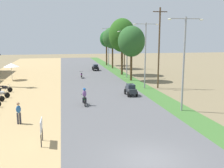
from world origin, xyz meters
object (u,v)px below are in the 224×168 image
object	(u,v)px
median_tree_fourth	(107,39)
streetlamp_near	(184,58)
median_tree_nearest	(131,42)
pedestrian_on_shoulder	(19,112)
parked_motorbike_sixth	(4,88)
utility_pole_near	(124,45)
motorbike_ahead_second	(81,75)
streetlamp_farthest	(109,45)
car_sedan_black	(95,67)
streetlamp_far	(127,50)
car_hatchback_charcoal	(131,89)
median_tree_third	(113,38)
streetlamp_mid	(145,51)
parked_motorbike_fifth	(1,93)
vendor_umbrella	(11,65)
motorbike_foreground_rider	(84,97)
utility_pole_far	(159,47)
median_tree_second	(122,35)
street_signboard	(41,127)

from	to	relation	value
median_tree_fourth	streetlamp_near	size ratio (longest dim) A/B	0.98
median_tree_nearest	median_tree_fourth	size ratio (longest dim) A/B	1.02
pedestrian_on_shoulder	parked_motorbike_sixth	bearing A→B (deg)	105.72
utility_pole_near	motorbike_ahead_second	world-z (taller)	utility_pole_near
median_tree_nearest	median_tree_fourth	world-z (taller)	median_tree_nearest
streetlamp_farthest	utility_pole_near	world-z (taller)	utility_pole_near
car_sedan_black	streetlamp_far	bearing A→B (deg)	-68.49
median_tree_fourth	streetlamp_farthest	world-z (taller)	streetlamp_farthest
pedestrian_on_shoulder	median_tree_fourth	size ratio (longest dim) A/B	0.21
parked_motorbike_sixth	car_hatchback_charcoal	world-z (taller)	car_hatchback_charcoal
parked_motorbike_sixth	median_tree_third	bearing A→B (deg)	51.26
pedestrian_on_shoulder	streetlamp_far	size ratio (longest dim) A/B	0.22
median_tree_third	motorbike_ahead_second	xyz separation A→B (m)	(-7.29, -11.97, -5.61)
streetlamp_mid	median_tree_third	bearing A→B (deg)	89.54
parked_motorbike_fifth	streetlamp_near	size ratio (longest dim) A/B	0.23
median_tree_third	streetlamp_far	world-z (taller)	median_tree_third
utility_pole_near	streetlamp_mid	bearing A→B (deg)	-96.85
vendor_umbrella	motorbike_foreground_rider	distance (m)	19.12
car_sedan_black	motorbike_foreground_rider	bearing A→B (deg)	-99.67
median_tree_third	car_sedan_black	world-z (taller)	median_tree_third
median_tree_third	streetlamp_near	bearing A→B (deg)	-90.31
streetlamp_farthest	median_tree_nearest	bearing A→B (deg)	-90.36
vendor_umbrella	utility_pole_near	distance (m)	23.17
streetlamp_near	motorbike_foreground_rider	size ratio (longest dim) A/B	4.40
parked_motorbike_sixth	utility_pole_far	distance (m)	19.01
vendor_umbrella	motorbike_foreground_rider	xyz separation A→B (m)	(9.27, -16.67, -1.45)
car_hatchback_charcoal	motorbike_ahead_second	xyz separation A→B (m)	(-4.30, 13.52, -0.17)
median_tree_fourth	motorbike_foreground_rider	distance (m)	36.12
vendor_umbrella	median_tree_second	xyz separation A→B (m)	(17.36, 2.65, 4.34)
utility_pole_far	motorbike_foreground_rider	bearing A→B (deg)	-144.72
median_tree_second	streetlamp_farthest	distance (m)	12.96
streetlamp_far	utility_pole_near	xyz separation A→B (m)	(2.55, 12.21, 0.45)
median_tree_third	streetlamp_mid	bearing A→B (deg)	-90.46
vendor_umbrella	median_tree_second	size ratio (longest dim) A/B	0.27
streetlamp_far	utility_pole_far	size ratio (longest dim) A/B	0.75
median_tree_nearest	streetlamp_far	xyz separation A→B (m)	(0.12, 2.99, -1.41)
streetlamp_near	parked_motorbike_fifth	bearing A→B (deg)	154.21
median_tree_nearest	motorbike_foreground_rider	distance (m)	16.03
parked_motorbike_fifth	motorbike_ahead_second	bearing A→B (deg)	52.47
car_sedan_black	pedestrian_on_shoulder	bearing A→B (deg)	-107.63
street_signboard	motorbike_ahead_second	world-z (taller)	street_signboard
parked_motorbike_fifth	median_tree_third	xyz separation A→B (m)	(16.58, 24.07, 5.63)
median_tree_fourth	motorbike_ahead_second	xyz separation A→B (m)	(-7.12, -18.13, -5.38)
median_tree_fourth	streetlamp_near	xyz separation A→B (m)	(-0.01, -38.15, -1.34)
car_sedan_black	car_hatchback_charcoal	bearing A→B (deg)	-87.56
vendor_umbrella	streetlamp_mid	size ratio (longest dim) A/B	0.32
utility_pole_near	median_tree_second	bearing A→B (deg)	-106.22
streetlamp_farthest	utility_pole_near	size ratio (longest dim) A/B	0.91
median_tree_second	utility_pole_near	size ratio (longest dim) A/B	1.03
vendor_umbrella	motorbike_foreground_rider	world-z (taller)	vendor_umbrella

